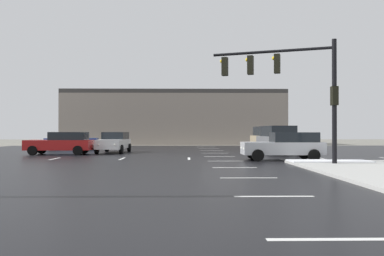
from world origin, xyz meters
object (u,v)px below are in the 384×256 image
(suv_grey, at_px, (277,139))
(sedan_red, at_px, (62,143))
(sedan_blue, at_px, (70,140))
(sedan_white, at_px, (114,142))
(traffic_signal_mast, at_px, (291,79))
(sedan_silver, at_px, (285,145))
(suv_tan, at_px, (268,138))

(suv_grey, height_order, sedan_red, suv_grey)
(sedan_blue, xyz_separation_m, sedan_white, (4.84, -5.01, 0.00))
(traffic_signal_mast, height_order, sedan_red, traffic_signal_mast)
(suv_grey, distance_m, sedan_white, 12.33)
(sedan_blue, height_order, sedan_silver, same)
(traffic_signal_mast, distance_m, suv_tan, 14.17)
(suv_tan, relative_size, sedan_white, 1.07)
(suv_tan, height_order, suv_grey, same)
(traffic_signal_mast, relative_size, sedan_silver, 1.30)
(sedan_white, bearing_deg, sedan_blue, -133.33)
(sedan_blue, xyz_separation_m, sedan_silver, (15.98, -13.38, 0.00))
(suv_tan, xyz_separation_m, sedan_red, (-15.62, -4.88, -0.24))
(suv_tan, distance_m, sedan_silver, 10.73)
(suv_tan, xyz_separation_m, sedan_silver, (-1.25, -10.66, -0.24))
(traffic_signal_mast, relative_size, suv_grey, 1.20)
(sedan_silver, xyz_separation_m, sedan_white, (-11.14, 8.37, 0.00))
(traffic_signal_mast, bearing_deg, suv_grey, -78.83)
(suv_grey, distance_m, sedan_red, 15.39)
(traffic_signal_mast, xyz_separation_m, suv_grey, (1.46, 9.32, -3.15))
(traffic_signal_mast, height_order, sedan_white, traffic_signal_mast)
(sedan_blue, bearing_deg, sedan_silver, -45.67)
(traffic_signal_mast, relative_size, sedan_white, 1.28)
(suv_grey, xyz_separation_m, sedan_white, (-12.15, 2.10, -0.24))
(sedan_silver, bearing_deg, sedan_red, -21.71)
(sedan_blue, bearing_deg, sedan_white, -51.71)
(sedan_red, bearing_deg, sedan_white, -142.08)
(traffic_signal_mast, height_order, sedan_blue, traffic_signal_mast)
(suv_tan, distance_m, sedan_white, 12.60)
(suv_tan, bearing_deg, traffic_signal_mast, -11.24)
(traffic_signal_mast, distance_m, sedan_blue, 22.86)
(suv_grey, bearing_deg, traffic_signal_mast, -12.60)
(sedan_silver, bearing_deg, traffic_signal_mast, 81.83)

